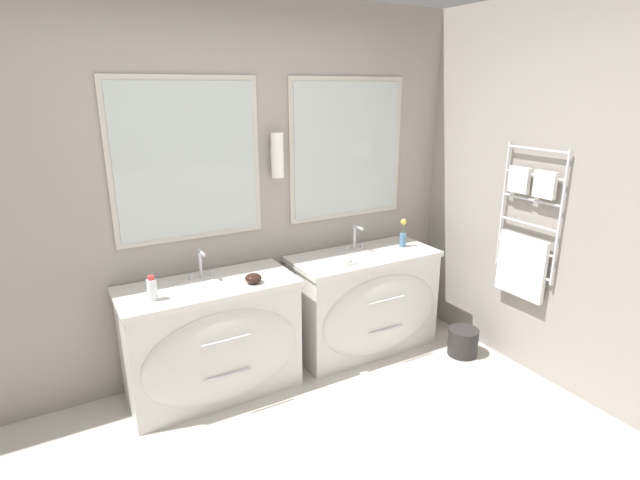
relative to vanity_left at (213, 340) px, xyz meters
name	(u,v)px	position (x,y,z in m)	size (l,w,h in m)	color
wall_back	(210,194)	(0.15, 0.33, 0.91)	(5.58, 0.17, 2.60)	gray
wall_right	(521,192)	(2.14, -0.60, 0.89)	(0.13, 3.45, 2.60)	gray
vanity_left	(213,340)	(0.00, 0.00, 0.00)	(1.15, 0.58, 0.79)	silver
vanity_right	(365,302)	(1.23, 0.00, 0.00)	(1.15, 0.58, 0.79)	silver
faucet_left	(201,264)	(0.00, 0.16, 0.49)	(0.17, 0.13, 0.20)	silver
faucet_right	(355,238)	(1.23, 0.16, 0.49)	(0.17, 0.13, 0.20)	silver
toiletry_bottle	(152,289)	(-0.36, -0.05, 0.46)	(0.06, 0.06, 0.16)	silver
amenity_bowl	(253,278)	(0.27, -0.10, 0.42)	(0.11, 0.11, 0.07)	black
flower_vase	(403,235)	(1.60, 0.04, 0.48)	(0.05, 0.05, 0.23)	teal
soap_dish	(348,263)	(0.99, -0.11, 0.40)	(0.11, 0.08, 0.04)	white
waste_bin	(463,341)	(1.84, -0.46, -0.29)	(0.23, 0.23, 0.21)	#282626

